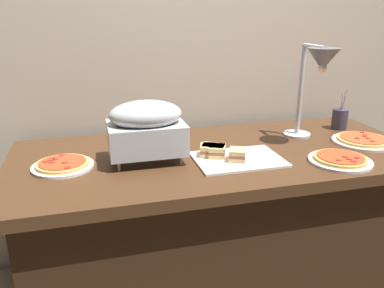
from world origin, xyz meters
The scene contains 11 objects.
ground_plane centered at (0.00, 0.00, 0.00)m, with size 8.00×8.00×0.00m, color brown.
back_wall centered at (0.00, 0.50, 1.20)m, with size 4.40×0.04×2.40m, color #B7A893.
buffet_table centered at (0.00, 0.00, 0.39)m, with size 1.90×0.84×0.76m.
chafing_dish centered at (-0.35, -0.02, 0.91)m, with size 0.32×0.23×0.27m.
heat_lamp centered at (0.47, 0.00, 1.12)m, with size 0.15×0.31×0.47m.
pizza_plate_front centered at (-0.70, -0.01, 0.77)m, with size 0.25×0.25×0.03m.
pizza_plate_center centered at (0.72, -0.06, 0.77)m, with size 0.29×0.29×0.03m.
pizza_plate_raised_stand centered at (0.45, -0.26, 0.77)m, with size 0.27×0.27×0.03m.
sandwich_platter centered at (-0.01, -0.10, 0.78)m, with size 0.38×0.27×0.06m.
sauce_cup_near centered at (-0.27, 0.28, 0.78)m, with size 0.06×0.06×0.03m.
utensil_holder centered at (0.75, 0.19, 0.82)m, with size 0.08×0.08×0.22m.
Camera 1 is at (-0.57, -1.60, 1.37)m, focal length 36.46 mm.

